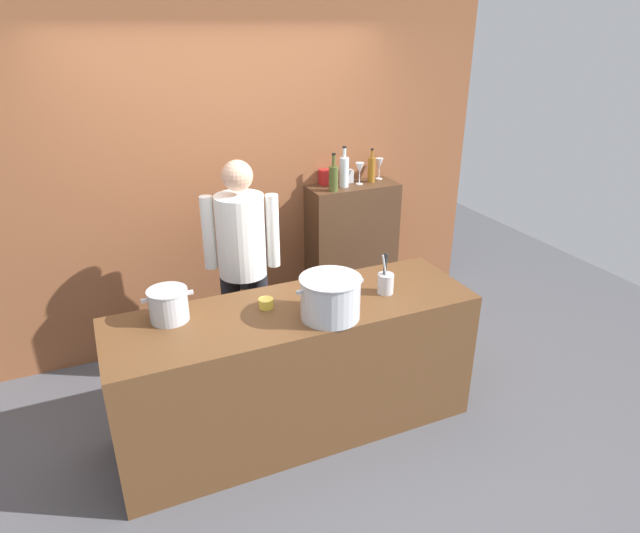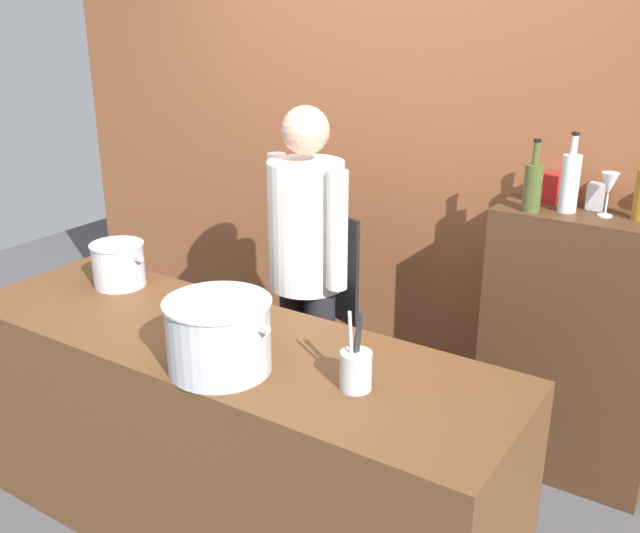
# 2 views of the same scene
# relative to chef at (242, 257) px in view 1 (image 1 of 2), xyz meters

# --- Properties ---
(ground_plane) EXTENTS (8.00, 8.00, 0.00)m
(ground_plane) POSITION_rel_chef_xyz_m (0.11, -0.73, -0.96)
(ground_plane) COLOR #4C4C51
(brick_back_panel) EXTENTS (4.40, 0.10, 3.00)m
(brick_back_panel) POSITION_rel_chef_xyz_m (0.11, 0.67, 0.54)
(brick_back_panel) COLOR brown
(brick_back_panel) RESTS_ON ground_plane
(prep_counter) EXTENTS (2.26, 0.70, 0.90)m
(prep_counter) POSITION_rel_chef_xyz_m (0.11, -0.73, -0.51)
(prep_counter) COLOR brown
(prep_counter) RESTS_ON ground_plane
(bar_cabinet) EXTENTS (0.76, 0.32, 1.25)m
(bar_cabinet) POSITION_rel_chef_xyz_m (1.10, 0.46, -0.34)
(bar_cabinet) COLOR #472D1C
(bar_cabinet) RESTS_ON ground_plane
(chef) EXTENTS (0.51, 0.40, 1.66)m
(chef) POSITION_rel_chef_xyz_m (0.00, 0.00, 0.00)
(chef) COLOR black
(chef) RESTS_ON ground_plane
(stockpot_large) EXTENTS (0.42, 0.36, 0.25)m
(stockpot_large) POSITION_rel_chef_xyz_m (0.26, -0.91, 0.06)
(stockpot_large) COLOR #B7BABF
(stockpot_large) RESTS_ON prep_counter
(stockpot_small) EXTENTS (0.30, 0.23, 0.19)m
(stockpot_small) POSITION_rel_chef_xyz_m (-0.61, -0.57, 0.03)
(stockpot_small) COLOR #B7BABF
(stockpot_small) RESTS_ON prep_counter
(utensil_crock) EXTENTS (0.10, 0.10, 0.27)m
(utensil_crock) POSITION_rel_chef_xyz_m (0.71, -0.77, 0.01)
(utensil_crock) COLOR #B7BABF
(utensil_crock) RESTS_ON prep_counter
(butter_jar) EXTENTS (0.09, 0.09, 0.06)m
(butter_jar) POSITION_rel_chef_xyz_m (-0.05, -0.66, -0.04)
(butter_jar) COLOR yellow
(butter_jar) RESTS_ON prep_counter
(wine_bottle_amber) EXTENTS (0.06, 0.06, 0.28)m
(wine_bottle_amber) POSITION_rel_chef_xyz_m (1.29, 0.49, 0.39)
(wine_bottle_amber) COLOR #8C5919
(wine_bottle_amber) RESTS_ON bar_cabinet
(wine_bottle_olive) EXTENTS (0.08, 0.08, 0.30)m
(wine_bottle_olive) POSITION_rel_chef_xyz_m (0.88, 0.37, 0.39)
(wine_bottle_olive) COLOR #475123
(wine_bottle_olive) RESTS_ON bar_cabinet
(wine_bottle_clear) EXTENTS (0.08, 0.08, 0.33)m
(wine_bottle_clear) POSITION_rel_chef_xyz_m (1.01, 0.45, 0.41)
(wine_bottle_clear) COLOR silver
(wine_bottle_clear) RESTS_ON bar_cabinet
(wine_glass_short) EXTENTS (0.07, 0.07, 0.18)m
(wine_glass_short) POSITION_rel_chef_xyz_m (1.39, 0.54, 0.41)
(wine_glass_short) COLOR silver
(wine_glass_short) RESTS_ON bar_cabinet
(wine_glass_wide) EXTENTS (0.07, 0.07, 0.18)m
(wine_glass_wide) POSITION_rel_chef_xyz_m (1.16, 0.46, 0.41)
(wine_glass_wide) COLOR silver
(wine_glass_wide) RESTS_ON bar_cabinet
(spice_tin_silver) EXTENTS (0.07, 0.07, 0.11)m
(spice_tin_silver) POSITION_rel_chef_xyz_m (1.10, 0.55, 0.34)
(spice_tin_silver) COLOR #B2B2B7
(spice_tin_silver) RESTS_ON bar_cabinet
(spice_tin_red) EXTENTS (0.09, 0.09, 0.12)m
(spice_tin_red) POSITION_rel_chef_xyz_m (0.90, 0.57, 0.34)
(spice_tin_red) COLOR red
(spice_tin_red) RESTS_ON bar_cabinet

